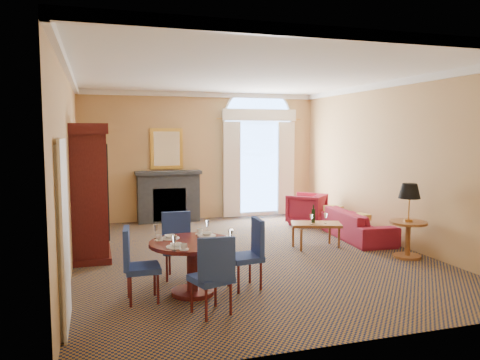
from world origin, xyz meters
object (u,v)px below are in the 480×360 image
object	(u,v)px
dining_table	(192,255)
sofa	(357,225)
armchair	(307,209)
side_table	(409,212)
armoire	(89,194)
coffee_table	(316,225)

from	to	relation	value
dining_table	sofa	size ratio (longest dim) A/B	0.57
dining_table	armchair	size ratio (longest dim) A/B	1.41
sofa	armchair	distance (m)	1.75
dining_table	side_table	xyz separation A→B (m)	(3.99, 0.73, 0.27)
sofa	side_table	world-z (taller)	side_table
armchair	side_table	bearing A→B (deg)	51.43
armoire	dining_table	xyz separation A→B (m)	(1.33, -2.38, -0.58)
armchair	side_table	size ratio (longest dim) A/B	0.64
side_table	armchair	bearing A→B (deg)	96.84
dining_table	coffee_table	bearing A→B (deg)	34.09
sofa	armchair	size ratio (longest dim) A/B	2.47
armoire	coffee_table	xyz separation A→B (m)	(4.12, -0.50, -0.69)
armoire	side_table	size ratio (longest dim) A/B	1.82
sofa	side_table	size ratio (longest dim) A/B	1.58
armchair	coffee_table	world-z (taller)	coffee_table
sofa	side_table	xyz separation A→B (m)	(0.05, -1.57, 0.52)
dining_table	armchair	bearing A→B (deg)	48.14
armoire	sofa	world-z (taller)	armoire
coffee_table	side_table	xyz separation A→B (m)	(1.20, -1.15, 0.38)
armoire	armchair	bearing A→B (deg)	18.29
sofa	armoire	bearing A→B (deg)	93.87
coffee_table	armoire	bearing A→B (deg)	-167.59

